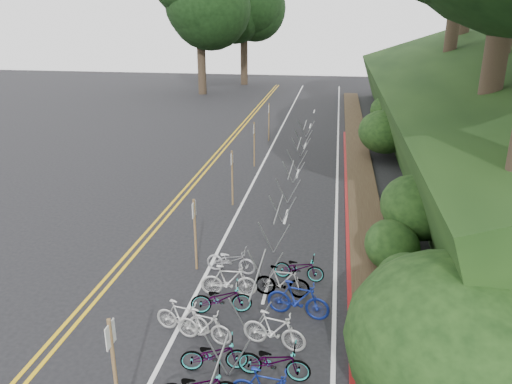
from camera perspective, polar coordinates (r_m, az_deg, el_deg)
ground at (r=13.34m, az=-15.47°, el=-18.48°), size 120.00×120.00×0.00m
road_markings at (r=21.52m, az=-3.08°, el=-2.32°), size 7.47×80.00×0.01m
red_curb at (r=22.86m, az=10.46°, el=-1.15°), size 0.25×28.00×0.10m
embankment at (r=30.04m, az=24.66°, el=7.42°), size 14.30×48.14×9.11m
bike_racks_rest at (r=23.60m, az=3.99°, el=1.89°), size 1.14×23.00×1.17m
signpost_near at (r=10.81m, az=-15.89°, el=-18.78°), size 0.08×0.40×2.63m
signposts_rest at (r=24.69m, az=-1.33°, el=4.14°), size 0.08×18.40×2.50m
bike_front at (r=13.83m, az=-8.43°, el=-13.96°), size 0.74×1.62×0.94m
bike_valet at (r=12.93m, az=-1.43°, el=-16.39°), size 3.40×9.64×1.09m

